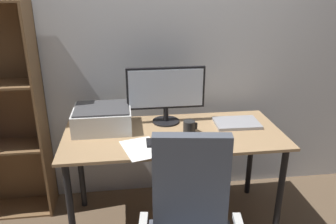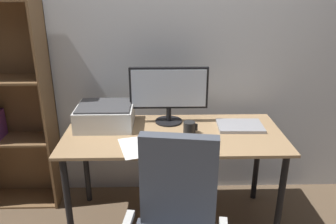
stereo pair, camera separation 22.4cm
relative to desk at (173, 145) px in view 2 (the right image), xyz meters
name	(u,v)px [view 2 (the right image)]	position (x,y,z in m)	size (l,w,h in m)	color
ground_plane	(173,220)	(0.00, 0.00, -0.65)	(12.00, 12.00, 0.00)	brown
back_wall	(171,40)	(0.00, 0.51, 0.65)	(6.40, 0.10, 2.60)	silver
desk	(173,145)	(0.00, 0.00, 0.00)	(1.51, 0.68, 0.74)	tan
monitor	(169,91)	(-0.03, 0.20, 0.33)	(0.57, 0.20, 0.42)	black
keyboard	(166,142)	(-0.05, -0.15, 0.10)	(0.29, 0.11, 0.02)	black
mouse	(196,141)	(0.14, -0.15, 0.11)	(0.06, 0.10, 0.03)	black
coffee_mug	(189,128)	(0.11, -0.01, 0.13)	(0.10, 0.08, 0.09)	black
laptop	(240,126)	(0.48, 0.09, 0.10)	(0.32, 0.23, 0.02)	#99999E
printer	(105,115)	(-0.49, 0.14, 0.17)	(0.40, 0.34, 0.16)	silver
paper_sheet	(138,147)	(-0.23, -0.21, 0.09)	(0.21, 0.30, 0.00)	white
bookshelf	(8,111)	(-1.26, 0.33, 0.14)	(0.61, 0.28, 1.61)	brown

